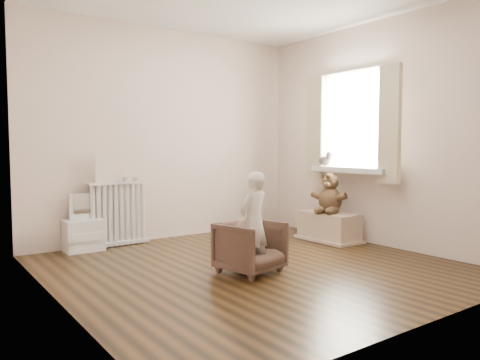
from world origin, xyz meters
TOP-DOWN VIEW (x-y plane):
  - floor at (0.00, 0.00)m, footprint 3.60×3.60m
  - back_wall at (0.00, 1.80)m, footprint 3.60×0.02m
  - front_wall at (0.00, -1.80)m, footprint 3.60×0.02m
  - left_wall at (-1.80, 0.00)m, footprint 0.02×3.60m
  - right_wall at (1.80, 0.00)m, footprint 0.02×3.60m
  - window at (1.76, 0.30)m, footprint 0.03×0.90m
  - window_sill at (1.67, 0.30)m, footprint 0.22×1.10m
  - curtain_left at (1.65, -0.27)m, footprint 0.06×0.26m
  - curtain_right at (1.65, 0.87)m, footprint 0.06×0.26m
  - radiator at (-0.69, 1.68)m, footprint 0.71×0.13m
  - paper_doll at (-0.87, 1.68)m, footprint 0.19×0.02m
  - tin_a at (-0.59, 1.68)m, footprint 0.09×0.09m
  - tin_b at (-0.46, 1.68)m, footprint 0.09×0.09m
  - toy_vanity at (-1.12, 1.65)m, footprint 0.40×0.29m
  - armchair at (-0.16, -0.14)m, footprint 0.60×0.61m
  - child at (-0.16, -0.19)m, footprint 0.37×0.28m
  - toy_bench at (1.52, 0.48)m, footprint 0.39×0.73m
  - teddy_bear at (1.50, 0.45)m, footprint 0.47×0.42m
  - plush_cat at (1.66, 0.70)m, footprint 0.15×0.23m

SIDE VIEW (x-z plane):
  - floor at x=0.00m, z-range -0.01..0.01m
  - toy_bench at x=1.52m, z-range 0.03..0.37m
  - armchair at x=-0.16m, z-range 0.00..0.47m
  - toy_vanity at x=-1.12m, z-range -0.04..0.59m
  - radiator at x=-0.69m, z-range 0.02..0.76m
  - child at x=-0.16m, z-range 0.02..0.92m
  - teddy_bear at x=1.50m, z-range 0.43..0.91m
  - tin_b at x=-0.46m, z-range 0.74..0.79m
  - tin_a at x=-0.59m, z-range 0.74..0.80m
  - window_sill at x=1.67m, z-range 0.84..0.90m
  - paper_doll at x=-0.87m, z-range 0.74..1.06m
  - plush_cat at x=1.66m, z-range 0.90..1.10m
  - back_wall at x=0.00m, z-range 0.00..2.60m
  - front_wall at x=0.00m, z-range 0.00..2.60m
  - left_wall at x=-1.80m, z-range 0.00..2.60m
  - right_wall at x=1.80m, z-range 0.00..2.60m
  - curtain_left at x=1.65m, z-range 0.74..2.04m
  - curtain_right at x=1.65m, z-range 0.74..2.04m
  - window at x=1.76m, z-range 0.90..2.00m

